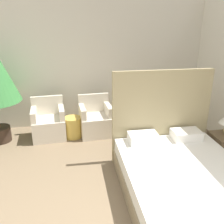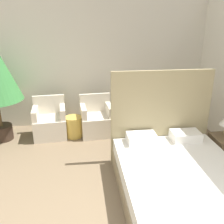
# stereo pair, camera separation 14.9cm
# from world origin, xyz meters

# --- Properties ---
(wall_back) EXTENTS (10.00, 0.06, 2.90)m
(wall_back) POSITION_xyz_m (0.00, 4.01, 1.45)
(wall_back) COLOR silver
(wall_back) RESTS_ON ground_plane
(bed) EXTENTS (1.62, 2.05, 1.54)m
(bed) POSITION_xyz_m (1.00, 1.32, 0.28)
(bed) COLOR #8C7A5B
(bed) RESTS_ON ground_plane
(armchair_near_window_left) EXTENTS (0.68, 0.62, 0.80)m
(armchair_near_window_left) POSITION_xyz_m (-0.91, 3.37, 0.28)
(armchair_near_window_left) COLOR beige
(armchair_near_window_left) RESTS_ON ground_plane
(armchair_near_window_right) EXTENTS (0.67, 0.61, 0.80)m
(armchair_near_window_right) POSITION_xyz_m (0.03, 3.37, 0.28)
(armchair_near_window_right) COLOR beige
(armchair_near_window_right) RESTS_ON ground_plane
(side_table) EXTENTS (0.35, 0.35, 0.42)m
(side_table) POSITION_xyz_m (-0.44, 3.31, 0.21)
(side_table) COLOR gold
(side_table) RESTS_ON ground_plane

